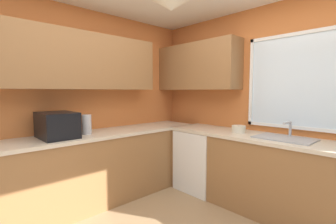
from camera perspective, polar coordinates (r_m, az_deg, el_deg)
name	(u,v)px	position (r m, az deg, el deg)	size (l,w,h in m)	color
room_shell	(156,58)	(2.78, -2.96, 12.71)	(3.69, 3.62, 2.57)	#D17238
counter_run_left	(90,169)	(3.22, -18.31, -12.88)	(0.65, 3.23, 0.90)	olive
counter_run_back	(274,176)	(3.09, 23.99, -13.85)	(2.78, 0.65, 0.90)	olive
dishwasher	(202,160)	(3.57, 8.13, -11.30)	(0.60, 0.60, 0.85)	white
microwave	(57,125)	(2.96, -25.06, -2.86)	(0.48, 0.36, 0.29)	black
kettle	(87,125)	(3.07, -18.93, -2.86)	(0.11, 0.11, 0.24)	#B7B7BC
sink_assembly	(285,138)	(2.94, 26.21, -5.60)	(0.60, 0.40, 0.19)	#9EA0A5
bowl	(239,129)	(3.17, 16.59, -3.94)	(0.17, 0.17, 0.09)	beige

